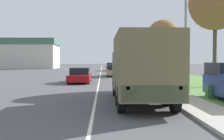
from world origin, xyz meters
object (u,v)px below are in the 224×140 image
(military_truck, at_px, (141,67))
(car_nearest_ahead, at_px, (80,76))
(car_third_ahead, at_px, (111,67))
(car_second_ahead, at_px, (114,71))
(lamp_post, at_px, (182,8))

(military_truck, xyz_separation_m, car_nearest_ahead, (-3.90, 12.27, -1.12))
(military_truck, distance_m, car_third_ahead, 38.75)
(car_nearest_ahead, xyz_separation_m, car_third_ahead, (3.54, 26.46, 0.05))
(car_nearest_ahead, relative_size, car_second_ahead, 0.97)
(car_third_ahead, xyz_separation_m, lamp_post, (2.76, -37.21, 4.11))
(car_nearest_ahead, distance_m, car_second_ahead, 10.91)
(car_nearest_ahead, xyz_separation_m, car_second_ahead, (3.50, 10.34, 0.01))
(car_second_ahead, relative_size, car_third_ahead, 1.05)
(military_truck, relative_size, lamp_post, 0.97)
(military_truck, relative_size, car_second_ahead, 1.66)
(car_third_ahead, distance_m, lamp_post, 37.54)
(car_second_ahead, bearing_deg, car_nearest_ahead, -108.72)
(car_nearest_ahead, height_order, car_third_ahead, car_third_ahead)
(car_third_ahead, height_order, lamp_post, lamp_post)
(lamp_post, bearing_deg, military_truck, -147.47)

